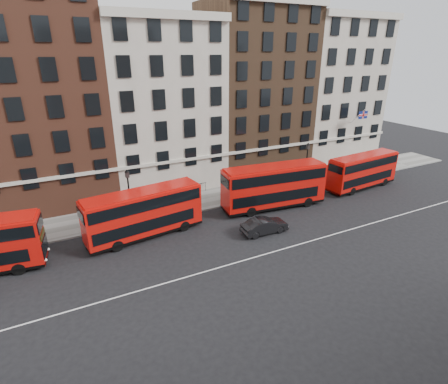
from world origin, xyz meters
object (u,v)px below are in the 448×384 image
bus_b (143,213)px  bus_d (363,170)px  car_front (265,226)px  traffic_light (374,157)px  bus_c (274,186)px

bus_b → bus_d: bus_b is taller
car_front → traffic_light: bearing=-70.1°
bus_d → traffic_light: 5.63m
bus_b → traffic_light: 31.42m
bus_c → bus_d: bus_c is taller
bus_d → bus_b: bearing=175.1°
bus_c → bus_d: size_ratio=1.13×
bus_c → car_front: bus_c is taller
bus_b → car_front: (9.82, -4.31, -1.61)m
traffic_light → bus_d: bearing=-151.0°
bus_b → traffic_light: size_ratio=3.22×
bus_b → car_front: size_ratio=2.42×
car_front → traffic_light: traffic_light is taller
bus_c → bus_d: bearing=5.8°
bus_b → bus_c: size_ratio=0.94×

